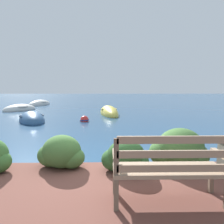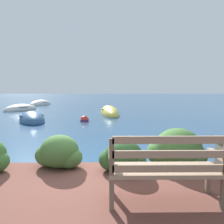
{
  "view_description": "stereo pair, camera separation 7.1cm",
  "coord_description": "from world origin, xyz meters",
  "views": [
    {
      "loc": [
        0.25,
        -4.17,
        1.74
      ],
      "look_at": [
        0.44,
        6.1,
        0.47
      ],
      "focal_mm": 35.0,
      "sensor_mm": 36.0,
      "label": 1
    },
    {
      "loc": [
        0.32,
        -4.17,
        1.74
      ],
      "look_at": [
        0.44,
        6.1,
        0.47
      ],
      "focal_mm": 35.0,
      "sensor_mm": 36.0,
      "label": 2
    }
  ],
  "objects": [
    {
      "name": "hedge_clump_centre",
      "position": [
        -0.62,
        -0.24,
        0.48
      ],
      "size": [
        0.89,
        0.64,
        0.61
      ],
      "color": "#426B33",
      "rests_on": "patio_terrace"
    },
    {
      "name": "rowboat_outer",
      "position": [
        -5.67,
        14.74,
        0.07
      ],
      "size": [
        1.84,
        2.94,
        0.81
      ],
      "rotation": [
        0.0,
        0.0,
        4.41
      ],
      "color": "silver",
      "rests_on": "ground_plane"
    },
    {
      "name": "mooring_buoy",
      "position": [
        -0.89,
        6.23,
        0.07
      ],
      "size": [
        0.44,
        0.44,
        0.4
      ],
      "color": "red",
      "rests_on": "ground_plane"
    },
    {
      "name": "ground_plane",
      "position": [
        0.0,
        0.0,
        0.0
      ],
      "size": [
        80.0,
        80.0,
        0.0
      ],
      "color": "navy"
    },
    {
      "name": "hedge_clump_right",
      "position": [
        0.55,
        -0.46,
        0.47
      ],
      "size": [
        0.84,
        0.61,
        0.57
      ],
      "color": "#2D5628",
      "rests_on": "patio_terrace"
    },
    {
      "name": "park_bench",
      "position": [
        1.03,
        -1.51,
        0.7
      ],
      "size": [
        1.44,
        0.48,
        0.93
      ],
      "rotation": [
        0.0,
        0.0,
        -0.1
      ],
      "color": "brown",
      "rests_on": "patio_terrace"
    },
    {
      "name": "rowboat_nearest",
      "position": [
        -3.4,
        6.19,
        0.07
      ],
      "size": [
        2.08,
        2.68,
        0.85
      ],
      "rotation": [
        0.0,
        0.0,
        2.03
      ],
      "color": "#2D517A",
      "rests_on": "ground_plane"
    },
    {
      "name": "rowboat_far",
      "position": [
        -5.81,
        10.8,
        0.07
      ],
      "size": [
        2.35,
        2.54,
        0.76
      ],
      "rotation": [
        0.0,
        0.0,
        0.89
      ],
      "color": "silver",
      "rests_on": "ground_plane"
    },
    {
      "name": "rowboat_mid",
      "position": [
        0.31,
        8.79,
        0.07
      ],
      "size": [
        1.44,
        3.35,
        0.89
      ],
      "rotation": [
        0.0,
        0.0,
        4.87
      ],
      "color": "#DBC64C",
      "rests_on": "ground_plane"
    },
    {
      "name": "hedge_clump_far_right",
      "position": [
        1.57,
        -0.28,
        0.54
      ],
      "size": [
        1.08,
        0.78,
        0.74
      ],
      "color": "#426B33",
      "rests_on": "patio_terrace"
    }
  ]
}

